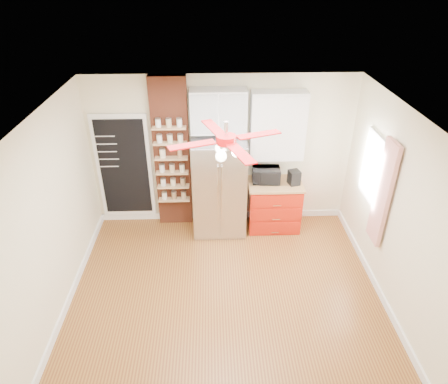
{
  "coord_description": "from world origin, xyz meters",
  "views": [
    {
      "loc": [
        -0.17,
        -4.3,
        4.25
      ],
      "look_at": [
        0.01,
        0.9,
        1.19
      ],
      "focal_mm": 32.0,
      "sensor_mm": 36.0,
      "label": 1
    }
  ],
  "objects_px": {
    "canister_left": "(293,181)",
    "toaster_oven": "(266,175)",
    "red_cabinet": "(274,205)",
    "fridge": "(219,187)",
    "coffee_maker": "(294,177)",
    "pantry_jar_oats": "(163,153)",
    "ceiling_fan": "(226,140)"
  },
  "relations": [
    {
      "from": "canister_left",
      "to": "toaster_oven",
      "type": "bearing_deg",
      "value": 164.45
    },
    {
      "from": "red_cabinet",
      "to": "pantry_jar_oats",
      "type": "height_order",
      "value": "pantry_jar_oats"
    },
    {
      "from": "ceiling_fan",
      "to": "canister_left",
      "type": "bearing_deg",
      "value": 52.85
    },
    {
      "from": "red_cabinet",
      "to": "toaster_oven",
      "type": "distance_m",
      "value": 0.6
    },
    {
      "from": "ceiling_fan",
      "to": "pantry_jar_oats",
      "type": "bearing_deg",
      "value": 119.02
    },
    {
      "from": "coffee_maker",
      "to": "pantry_jar_oats",
      "type": "height_order",
      "value": "pantry_jar_oats"
    },
    {
      "from": "coffee_maker",
      "to": "pantry_jar_oats",
      "type": "distance_m",
      "value": 2.26
    },
    {
      "from": "fridge",
      "to": "ceiling_fan",
      "type": "relative_size",
      "value": 1.25
    },
    {
      "from": "fridge",
      "to": "coffee_maker",
      "type": "distance_m",
      "value": 1.29
    },
    {
      "from": "red_cabinet",
      "to": "pantry_jar_oats",
      "type": "relative_size",
      "value": 6.49
    },
    {
      "from": "fridge",
      "to": "canister_left",
      "type": "bearing_deg",
      "value": -1.27
    },
    {
      "from": "fridge",
      "to": "coffee_maker",
      "type": "xyz_separation_m",
      "value": [
        1.28,
        0.01,
        0.15
      ]
    },
    {
      "from": "toaster_oven",
      "to": "pantry_jar_oats",
      "type": "bearing_deg",
      "value": -179.14
    },
    {
      "from": "fridge",
      "to": "pantry_jar_oats",
      "type": "relative_size",
      "value": 12.09
    },
    {
      "from": "red_cabinet",
      "to": "pantry_jar_oats",
      "type": "distance_m",
      "value": 2.16
    },
    {
      "from": "coffee_maker",
      "to": "canister_left",
      "type": "distance_m",
      "value": 0.07
    },
    {
      "from": "red_cabinet",
      "to": "ceiling_fan",
      "type": "distance_m",
      "value": 2.75
    },
    {
      "from": "toaster_oven",
      "to": "red_cabinet",
      "type": "bearing_deg",
      "value": -14.02
    },
    {
      "from": "red_cabinet",
      "to": "ceiling_fan",
      "type": "relative_size",
      "value": 0.67
    },
    {
      "from": "toaster_oven",
      "to": "coffee_maker",
      "type": "distance_m",
      "value": 0.48
    },
    {
      "from": "fridge",
      "to": "toaster_oven",
      "type": "distance_m",
      "value": 0.83
    },
    {
      "from": "red_cabinet",
      "to": "coffee_maker",
      "type": "xyz_separation_m",
      "value": [
        0.31,
        -0.04,
        0.57
      ]
    },
    {
      "from": "fridge",
      "to": "coffee_maker",
      "type": "bearing_deg",
      "value": 0.41
    },
    {
      "from": "red_cabinet",
      "to": "ceiling_fan",
      "type": "bearing_deg",
      "value": -118.71
    },
    {
      "from": "ceiling_fan",
      "to": "canister_left",
      "type": "xyz_separation_m",
      "value": [
        1.21,
        1.6,
        -1.46
      ]
    },
    {
      "from": "ceiling_fan",
      "to": "pantry_jar_oats",
      "type": "distance_m",
      "value": 2.26
    },
    {
      "from": "toaster_oven",
      "to": "canister_left",
      "type": "height_order",
      "value": "toaster_oven"
    },
    {
      "from": "red_cabinet",
      "to": "toaster_oven",
      "type": "xyz_separation_m",
      "value": [
        -0.16,
        0.05,
        0.58
      ]
    },
    {
      "from": "toaster_oven",
      "to": "coffee_maker",
      "type": "bearing_deg",
      "value": -8.16
    },
    {
      "from": "coffee_maker",
      "to": "canister_left",
      "type": "relative_size",
      "value": 1.81
    },
    {
      "from": "fridge",
      "to": "canister_left",
      "type": "height_order",
      "value": "fridge"
    },
    {
      "from": "canister_left",
      "to": "coffee_maker",
      "type": "bearing_deg",
      "value": 70.87
    }
  ]
}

